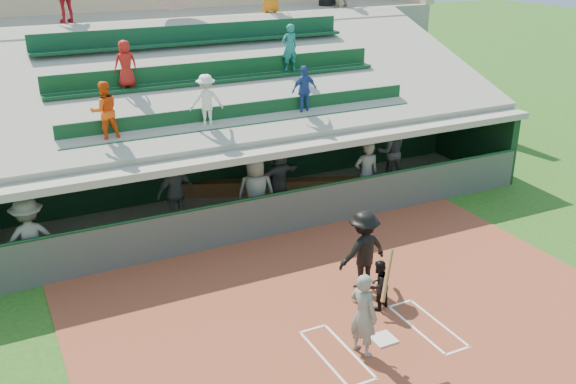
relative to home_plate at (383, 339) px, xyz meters
name	(u,v)px	position (x,y,z in m)	size (l,w,h in m)	color
ground	(383,340)	(0.00, 0.00, -0.04)	(100.00, 100.00, 0.00)	#214D15
dirt_slab	(369,326)	(0.00, 0.50, -0.03)	(11.00, 9.00, 0.02)	brown
home_plate	(383,339)	(0.00, 0.00, 0.00)	(0.43, 0.43, 0.03)	silver
batters_box_chalk	(383,339)	(0.00, 0.00, -0.01)	(2.65, 1.85, 0.01)	white
dugout_floor	(244,211)	(0.00, 6.75, -0.02)	(16.00, 3.50, 0.04)	gray
concourse_slab	(168,81)	(0.00, 13.50, 2.26)	(20.00, 3.00, 4.60)	gray
grandstand	(196,101)	(-0.01, 10.51, 2.23)	(20.40, 10.40, 7.80)	#4B504B
batter_at_plate	(364,314)	(-0.57, -0.15, 0.80)	(0.90, 0.76, 1.95)	#61645E
catcher	(378,285)	(0.50, 0.97, 0.52)	(0.52, 0.41, 1.08)	black
home_umpire	(363,250)	(0.67, 1.83, 0.87)	(1.14, 0.66, 1.77)	black
dugout_bench	(222,188)	(-0.15, 8.07, 0.21)	(13.82, 0.41, 0.41)	brown
dugout_player_a	(30,239)	(-5.58, 5.35, 0.96)	(1.23, 0.71, 1.91)	#585A55
dugout_player_b	(176,192)	(-1.93, 6.63, 0.92)	(1.07, 0.44, 1.82)	#565954
dugout_player_c	(256,193)	(-0.17, 5.52, 1.00)	(0.97, 0.63, 1.98)	#5E605B
dugout_player_d	(278,177)	(0.92, 6.50, 0.89)	(1.65, 0.53, 1.78)	#525550
dugout_player_e	(366,175)	(3.09, 5.46, 0.96)	(0.70, 0.46, 1.91)	#595C57
dugout_player_f	(391,152)	(4.94, 6.94, 0.90)	(0.87, 0.68, 1.80)	#60625D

